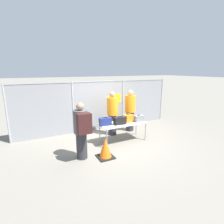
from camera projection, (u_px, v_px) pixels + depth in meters
ground_plane at (119, 143)px, 6.64m from camera, size 120.00×120.00×0.00m
fence_section at (100, 104)px, 7.95m from camera, size 7.40×0.07×2.24m
inspection_table at (123, 124)px, 6.69m from camera, size 1.80×0.75×0.73m
suitcase_navy at (105, 121)px, 6.38m from camera, size 0.46×0.26×0.31m
suitcase_black at (120, 121)px, 6.49m from camera, size 0.44×0.23×0.30m
suitcase_orange at (128, 118)px, 6.79m from camera, size 0.41×0.34×0.31m
suitcase_grey at (139, 118)px, 6.87m from camera, size 0.40×0.25×0.27m
traveler_hooded at (82, 129)px, 5.24m from camera, size 0.44×0.68×1.78m
security_worker_near at (112, 113)px, 7.30m from camera, size 0.46×0.46×1.85m
security_worker_far at (130, 110)px, 7.81m from camera, size 0.46×0.46×1.85m
utility_trailer at (100, 107)px, 10.80m from camera, size 4.29×2.05×0.77m
traffic_cone at (105, 149)px, 5.49m from camera, size 0.51×0.51×0.64m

